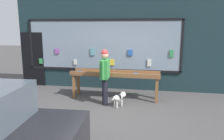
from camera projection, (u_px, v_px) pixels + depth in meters
name	position (u px, v px, depth m)	size (l,w,h in m)	color
ground_plane	(108.00, 111.00, 6.03)	(40.00, 40.00, 0.00)	#474444
shopfront_facade	(118.00, 43.00, 8.03)	(7.91, 0.29, 3.47)	#192D33
display_table_main	(115.00, 76.00, 7.04)	(2.88, 0.64, 0.91)	brown
person_browsing	(105.00, 73.00, 6.45)	(0.22, 0.66, 1.66)	black
small_dog	(119.00, 97.00, 6.39)	(0.38, 0.49, 0.40)	white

